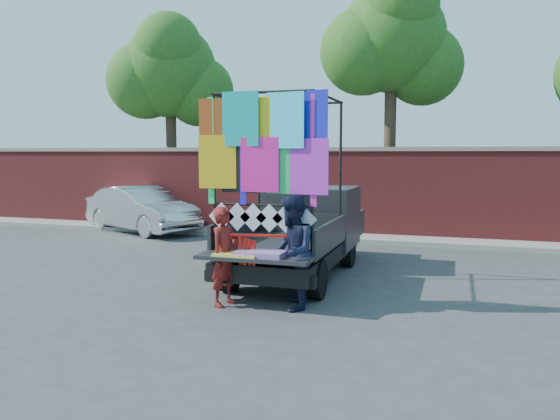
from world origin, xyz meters
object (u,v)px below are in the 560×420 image
(pickup_truck, at_px, (305,229))
(man, at_px, (292,252))
(woman, at_px, (225,256))
(sedan, at_px, (142,209))

(pickup_truck, bearing_deg, man, -78.80)
(woman, xyz_separation_m, man, (1.08, 0.13, 0.10))
(pickup_truck, bearing_deg, sedan, 148.88)
(sedan, xyz_separation_m, woman, (5.78, -6.76, 0.09))
(woman, bearing_deg, sedan, 55.87)
(sedan, relative_size, woman, 2.69)
(pickup_truck, height_order, man, pickup_truck)
(sedan, height_order, man, man)
(pickup_truck, height_order, woman, pickup_truck)
(sedan, bearing_deg, woman, -114.73)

